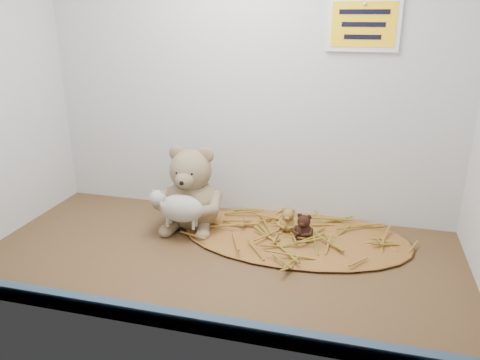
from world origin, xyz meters
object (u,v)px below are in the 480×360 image
(mini_teddy_tan, at_px, (288,219))
(mini_teddy_brown, at_px, (304,225))
(main_teddy, at_px, (192,187))
(toy_lamb, at_px, (181,208))

(mini_teddy_tan, xyz_separation_m, mini_teddy_brown, (0.05, -0.03, 0.00))
(main_teddy, distance_m, mini_teddy_brown, 0.33)
(main_teddy, relative_size, toy_lamb, 1.48)
(toy_lamb, distance_m, mini_teddy_tan, 0.29)
(toy_lamb, xyz_separation_m, mini_teddy_tan, (0.27, 0.10, -0.04))
(mini_teddy_brown, bearing_deg, main_teddy, -174.60)
(main_teddy, xyz_separation_m, mini_teddy_brown, (0.32, -0.02, -0.07))
(main_teddy, distance_m, toy_lamb, 0.09)
(mini_teddy_tan, bearing_deg, main_teddy, -177.43)
(main_teddy, height_order, toy_lamb, main_teddy)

